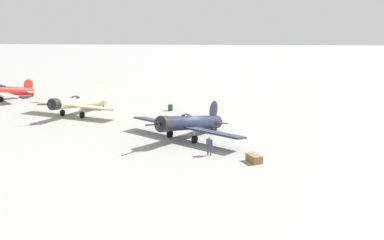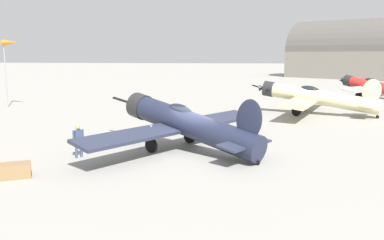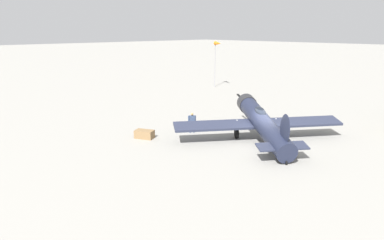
# 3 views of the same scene
# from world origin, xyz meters

# --- Properties ---
(ground_plane) EXTENTS (400.00, 400.00, 0.00)m
(ground_plane) POSITION_xyz_m (0.00, 0.00, 0.00)
(ground_plane) COLOR gray
(airplane_foreground) EXTENTS (9.94, 11.88, 3.36)m
(airplane_foreground) POSITION_xyz_m (0.41, -0.29, 1.56)
(airplane_foreground) COLOR #1E2338
(airplane_foreground) RESTS_ON ground_plane
(airplane_mid_apron) EXTENTS (10.83, 12.91, 3.39)m
(airplane_mid_apron) POSITION_xyz_m (-9.35, -15.20, 1.58)
(airplane_mid_apron) COLOR beige
(airplane_mid_apron) RESTS_ON ground_plane
(airplane_far_line) EXTENTS (8.84, 8.86, 2.95)m
(airplane_far_line) POSITION_xyz_m (-19.15, -30.40, 1.40)
(airplane_far_line) COLOR red
(airplane_far_line) RESTS_ON ground_plane
(ground_crew_mechanic) EXTENTS (0.46, 0.58, 1.72)m
(ground_crew_mechanic) POSITION_xyz_m (5.80, 1.93, 1.04)
(ground_crew_mechanic) COLOR #384766
(ground_crew_mechanic) RESTS_ON ground_plane
(equipment_crate) EXTENTS (1.69, 1.41, 0.65)m
(equipment_crate) POSITION_xyz_m (7.34, 5.73, 0.33)
(equipment_crate) COLOR olive
(equipment_crate) RESTS_ON ground_plane
(windsock_mast) EXTENTS (2.22, 1.48, 6.77)m
(windsock_mast) POSITION_xyz_m (19.93, -16.73, 6.21)
(windsock_mast) COLOR gray
(windsock_mast) RESTS_ON ground_plane
(distant_hangar) EXTENTS (31.68, 28.66, 13.95)m
(distant_hangar) POSITION_xyz_m (-29.04, -71.29, 4.91)
(distant_hangar) COLOR slate
(distant_hangar) RESTS_ON ground_plane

